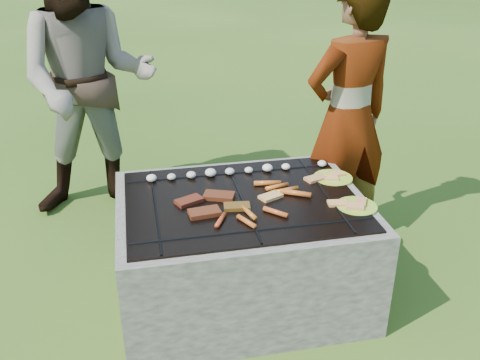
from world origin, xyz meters
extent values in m
plane|color=#274511|center=(0.00, 0.00, 0.00)|extent=(60.00, 60.00, 0.00)
cube|color=#9D978B|center=(0.00, 0.41, 0.30)|extent=(1.30, 0.18, 0.60)
cube|color=gray|center=(0.00, -0.41, 0.30)|extent=(1.30, 0.18, 0.60)
cube|color=#9C958A|center=(-0.56, 0.00, 0.30)|extent=(0.18, 0.64, 0.60)
cube|color=#A8A295|center=(0.56, 0.00, 0.30)|extent=(0.18, 0.64, 0.60)
cube|color=black|center=(0.00, 0.00, 0.24)|extent=(0.94, 0.64, 0.48)
sphere|color=#FF5914|center=(0.00, 0.00, 0.46)|extent=(0.10, 0.10, 0.10)
cube|color=black|center=(0.00, 0.00, 0.61)|extent=(1.20, 0.90, 0.01)
cylinder|color=black|center=(-0.45, 0.00, 0.61)|extent=(0.01, 0.88, 0.01)
cylinder|color=black|center=(0.00, 0.00, 0.61)|extent=(0.01, 0.88, 0.01)
cylinder|color=black|center=(0.45, 0.00, 0.61)|extent=(0.01, 0.88, 0.01)
cylinder|color=black|center=(0.00, -0.32, 0.61)|extent=(1.18, 0.01, 0.01)
cylinder|color=black|center=(0.00, 0.32, 0.61)|extent=(1.18, 0.01, 0.01)
ellipsoid|color=white|center=(-0.45, 0.31, 0.63)|extent=(0.06, 0.06, 0.04)
ellipsoid|color=beige|center=(-0.34, 0.31, 0.63)|extent=(0.05, 0.05, 0.03)
ellipsoid|color=beige|center=(-0.23, 0.31, 0.63)|extent=(0.05, 0.05, 0.04)
ellipsoid|color=beige|center=(-0.12, 0.31, 0.63)|extent=(0.06, 0.06, 0.04)
ellipsoid|color=beige|center=(-0.01, 0.31, 0.63)|extent=(0.05, 0.05, 0.04)
ellipsoid|color=#F1E1CC|center=(0.11, 0.31, 0.63)|extent=(0.05, 0.05, 0.03)
ellipsoid|color=white|center=(0.22, 0.31, 0.63)|extent=(0.06, 0.06, 0.04)
ellipsoid|color=white|center=(0.33, 0.31, 0.63)|extent=(0.05, 0.05, 0.04)
ellipsoid|color=#E9E5C5|center=(0.55, 0.31, 0.63)|extent=(0.05, 0.05, 0.04)
cube|color=maroon|center=(-0.27, 0.02, 0.62)|extent=(0.16, 0.13, 0.02)
cube|color=maroon|center=(-0.11, 0.04, 0.62)|extent=(0.18, 0.14, 0.02)
cube|color=maroon|center=(-0.21, -0.12, 0.62)|extent=(0.16, 0.10, 0.02)
cube|color=#945F1B|center=(-0.04, -0.09, 0.62)|extent=(0.14, 0.09, 0.02)
cylinder|color=#BE7F1F|center=(0.17, 0.13, 0.63)|extent=(0.15, 0.05, 0.03)
cylinder|color=#CF4F22|center=(0.21, 0.08, 0.62)|extent=(0.14, 0.06, 0.03)
cylinder|color=#BD781F|center=(0.25, 0.03, 0.62)|extent=(0.14, 0.05, 0.03)
cylinder|color=#DF5A24|center=(0.29, -0.02, 0.63)|extent=(0.15, 0.10, 0.03)
cylinder|color=orange|center=(0.00, -0.17, 0.62)|extent=(0.06, 0.13, 0.02)
cylinder|color=orange|center=(0.13, -0.19, 0.62)|extent=(0.11, 0.11, 0.03)
cylinder|color=#BA391E|center=(-0.15, -0.21, 0.62)|extent=(0.08, 0.12, 0.02)
cylinder|color=orange|center=(-0.03, -0.25, 0.62)|extent=(0.08, 0.13, 0.02)
cube|color=#F0C07B|center=(0.15, -0.01, 0.62)|extent=(0.14, 0.11, 0.02)
cube|color=tan|center=(0.47, -0.15, 0.62)|extent=(0.11, 0.07, 0.01)
cube|color=tan|center=(0.45, 0.15, 0.62)|extent=(0.13, 0.10, 0.02)
cylinder|color=#FFF43C|center=(0.56, 0.15, 0.61)|extent=(0.26, 0.26, 0.01)
cube|color=#E5C675|center=(0.54, 0.13, 0.62)|extent=(0.09, 0.06, 0.01)
cube|color=#D8B96E|center=(0.59, 0.17, 0.62)|extent=(0.09, 0.06, 0.01)
cylinder|color=#C5DE35|center=(0.56, -0.19, 0.61)|extent=(0.28, 0.28, 0.01)
cube|color=#E2CB74|center=(0.54, -0.21, 0.62)|extent=(0.10, 0.08, 0.02)
cube|color=tan|center=(0.59, -0.17, 0.62)|extent=(0.09, 0.10, 0.01)
imported|color=#AA988E|center=(0.77, 0.49, 0.83)|extent=(0.69, 0.54, 1.67)
imported|color=gray|center=(-0.80, 1.21, 0.95)|extent=(0.96, 0.77, 1.90)
camera|label=1|loc=(-0.51, -2.41, 1.93)|focal=40.00mm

